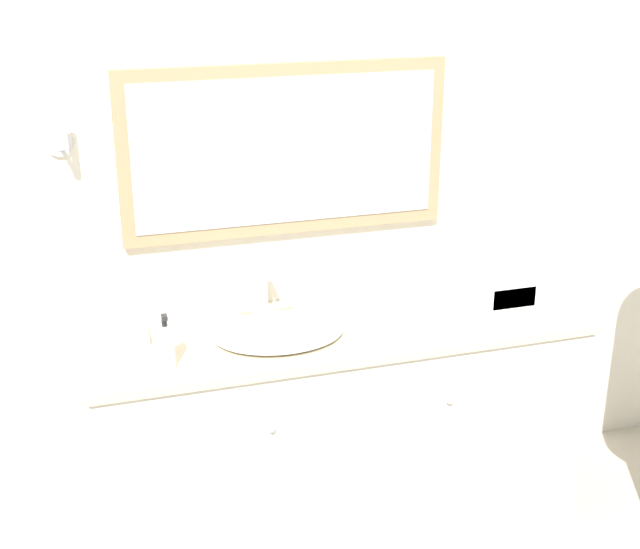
# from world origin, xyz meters

# --- Properties ---
(wall_back) EXTENTS (8.00, 0.18, 2.55)m
(wall_back) POSITION_xyz_m (-0.00, 0.61, 1.28)
(wall_back) COLOR silver
(wall_back) RESTS_ON ground_plane
(vanity_counter) EXTENTS (1.82, 0.57, 0.85)m
(vanity_counter) POSITION_xyz_m (0.00, 0.30, 0.42)
(vanity_counter) COLOR beige
(vanity_counter) RESTS_ON ground_plane
(sink_basin) EXTENTS (0.45, 0.41, 0.21)m
(sink_basin) POSITION_xyz_m (-0.23, 0.28, 0.86)
(sink_basin) COLOR white
(sink_basin) RESTS_ON vanity_counter
(soap_bottle) EXTENTS (0.05, 0.06, 0.19)m
(soap_bottle) POSITION_xyz_m (-0.63, 0.14, 0.92)
(soap_bottle) COLOR white
(soap_bottle) RESTS_ON vanity_counter
(appliance_box) EXTENTS (0.24, 0.11, 0.11)m
(appliance_box) POSITION_xyz_m (0.65, 0.27, 0.90)
(appliance_box) COLOR white
(appliance_box) RESTS_ON vanity_counter
(picture_frame) EXTENTS (0.10, 0.01, 0.11)m
(picture_frame) POSITION_xyz_m (0.76, 0.48, 0.90)
(picture_frame) COLOR #B2B2B7
(picture_frame) RESTS_ON vanity_counter
(hand_towel_near_sink) EXTENTS (0.15, 0.11, 0.05)m
(hand_towel_near_sink) POSITION_xyz_m (0.36, 0.26, 0.87)
(hand_towel_near_sink) COLOR #A8B7C6
(hand_towel_near_sink) RESTS_ON vanity_counter
(hand_towel_far_corner) EXTENTS (0.20, 0.11, 0.03)m
(hand_towel_far_corner) POSITION_xyz_m (-0.76, 0.38, 0.86)
(hand_towel_far_corner) COLOR #B7A899
(hand_towel_far_corner) RESTS_ON vanity_counter
(metal_tray) EXTENTS (0.16, 0.12, 0.01)m
(metal_tray) POSITION_xyz_m (0.24, 0.40, 0.85)
(metal_tray) COLOR silver
(metal_tray) RESTS_ON vanity_counter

